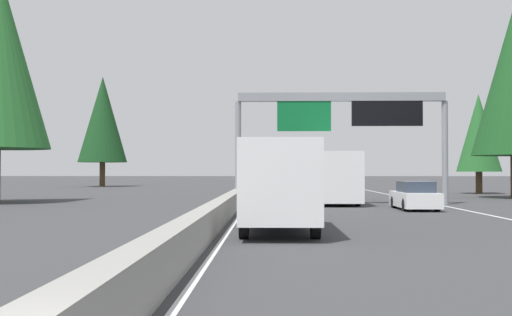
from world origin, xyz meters
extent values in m
plane|color=#38383A|center=(60.00, 0.00, 0.00)|extent=(320.00, 320.00, 0.00)
cube|color=gray|center=(80.00, 0.30, 0.45)|extent=(180.00, 0.56, 0.90)
cube|color=silver|center=(70.00, -11.52, 0.01)|extent=(160.00, 0.16, 0.01)
cube|color=silver|center=(70.00, -0.25, 0.01)|extent=(160.00, 0.16, 0.01)
cylinder|color=gray|center=(33.82, 0.30, 3.08)|extent=(0.36, 0.36, 6.17)
cylinder|color=gray|center=(33.82, -12.02, 3.08)|extent=(0.36, 0.36, 6.17)
cube|color=gray|center=(33.82, -5.86, 6.42)|extent=(0.50, 12.32, 0.50)
cube|color=#0C602D|center=(33.67, -3.64, 5.32)|extent=(0.12, 3.20, 1.90)
cube|color=black|center=(33.67, -8.57, 5.42)|extent=(0.16, 4.20, 1.50)
cube|color=white|center=(16.86, -1.91, 1.70)|extent=(6.12, 2.40, 2.50)
cube|color=white|center=(21.11, -1.91, 1.40)|extent=(2.38, 2.30, 1.90)
cylinder|color=black|center=(20.94, -0.85, 0.45)|extent=(0.90, 0.28, 0.90)
cylinder|color=black|center=(20.94, -2.97, 0.45)|extent=(0.90, 0.28, 0.90)
cylinder|color=black|center=(15.16, -0.85, 0.45)|extent=(0.90, 0.28, 0.90)
cylinder|color=black|center=(15.16, -2.97, 0.45)|extent=(0.90, 0.28, 0.90)
cube|color=white|center=(28.99, -9.09, 0.53)|extent=(4.40, 1.80, 0.76)
cube|color=#2D3847|center=(28.77, -9.09, 1.19)|extent=(2.46, 1.51, 0.56)
cylinder|color=black|center=(30.40, -8.30, 0.32)|extent=(0.64, 0.22, 0.64)
cylinder|color=black|center=(30.40, -9.88, 0.32)|extent=(0.64, 0.22, 0.64)
cylinder|color=black|center=(27.58, -8.30, 0.32)|extent=(0.64, 0.22, 0.64)
cylinder|color=black|center=(27.58, -9.88, 0.32)|extent=(0.64, 0.22, 0.64)
cube|color=red|center=(49.28, -2.04, 0.53)|extent=(4.40, 1.80, 0.76)
cube|color=#2D3847|center=(49.06, -2.04, 1.19)|extent=(2.46, 1.51, 0.56)
cylinder|color=black|center=(50.69, -1.25, 0.32)|extent=(0.64, 0.22, 0.64)
cylinder|color=black|center=(50.69, -2.83, 0.32)|extent=(0.64, 0.22, 0.64)
cylinder|color=black|center=(47.88, -1.25, 0.32)|extent=(0.64, 0.22, 0.64)
cylinder|color=black|center=(47.88, -2.83, 0.32)|extent=(0.64, 0.22, 0.64)
cube|color=#AD931E|center=(96.23, -8.86, 0.61)|extent=(5.60, 2.00, 0.70)
cube|color=#AD931E|center=(97.24, -8.86, 1.41)|extent=(2.24, 1.84, 0.90)
cube|color=#2D3847|center=(97.24, -8.86, 1.50)|extent=(2.02, 1.92, 0.41)
cylinder|color=black|center=(98.08, -8.00, 0.40)|extent=(0.80, 0.28, 0.80)
cylinder|color=black|center=(98.08, -9.72, 0.40)|extent=(0.80, 0.28, 0.80)
cylinder|color=black|center=(94.39, -8.00, 0.40)|extent=(0.80, 0.28, 0.80)
cylinder|color=black|center=(94.39, -9.72, 0.40)|extent=(0.80, 0.28, 0.80)
cube|color=#2D6B38|center=(114.75, -5.16, 0.53)|extent=(4.40, 1.80, 0.76)
cube|color=#2D3847|center=(114.53, -5.16, 1.19)|extent=(2.46, 1.51, 0.56)
cylinder|color=black|center=(116.16, -4.37, 0.32)|extent=(0.64, 0.22, 0.64)
cylinder|color=black|center=(116.16, -5.95, 0.32)|extent=(0.64, 0.22, 0.64)
cylinder|color=black|center=(113.34, -4.37, 0.32)|extent=(0.64, 0.22, 0.64)
cylinder|color=black|center=(113.34, -5.95, 0.32)|extent=(0.64, 0.22, 0.64)
cube|color=silver|center=(86.09, -1.75, 0.97)|extent=(5.00, 1.95, 1.44)
cube|color=#2D3847|center=(83.79, -1.75, 1.22)|extent=(0.08, 1.48, 0.56)
cylinder|color=black|center=(87.79, -0.89, 0.35)|extent=(0.70, 0.24, 0.70)
cylinder|color=black|center=(87.79, -2.60, 0.35)|extent=(0.70, 0.24, 0.70)
cylinder|color=black|center=(84.39, -0.89, 0.35)|extent=(0.70, 0.24, 0.70)
cylinder|color=black|center=(84.39, -2.60, 0.35)|extent=(0.70, 0.24, 0.70)
cube|color=white|center=(36.39, -5.53, 1.65)|extent=(11.50, 2.50, 2.90)
cube|color=#2D3847|center=(36.39, -5.53, 2.01)|extent=(11.04, 2.55, 0.84)
cylinder|color=black|center=(40.42, -4.43, 0.50)|extent=(1.00, 0.30, 1.00)
cylinder|color=black|center=(40.42, -6.63, 0.50)|extent=(1.00, 0.30, 1.00)
cylinder|color=black|center=(32.37, -4.43, 0.50)|extent=(1.00, 0.30, 1.00)
cylinder|color=black|center=(32.37, -6.63, 0.50)|extent=(1.00, 0.30, 1.00)
cylinder|color=#4C3823|center=(51.40, -19.88, 0.96)|extent=(0.57, 0.57, 1.92)
cone|color=#236028|center=(51.40, -19.88, 5.33)|extent=(3.84, 3.84, 6.81)
cylinder|color=#4C3823|center=(74.61, 19.63, 1.53)|extent=(0.69, 0.69, 3.07)
cone|color=#143D19|center=(74.61, 19.63, 8.51)|extent=(6.14, 6.14, 10.88)
camera|label=1|loc=(-3.25, -1.64, 2.02)|focal=43.53mm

